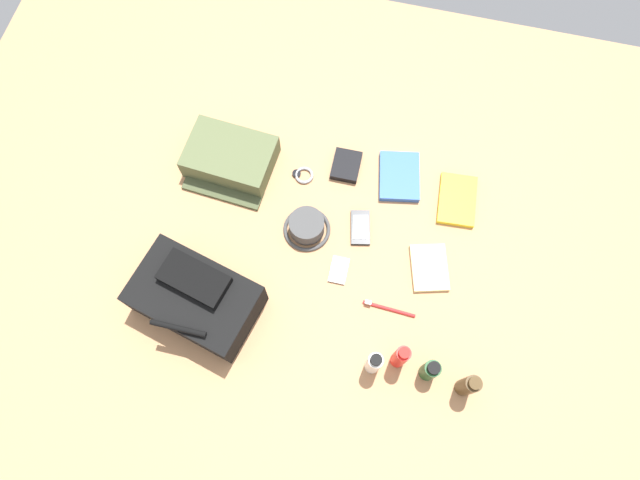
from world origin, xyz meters
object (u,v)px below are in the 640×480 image
cologne_bottle (468,386)px  shampoo_bottle (430,370)px  backpack (196,298)px  sunscreen_spray (401,357)px  toiletry_pouch (230,158)px  toothbrush (386,308)px  paperback_novel (457,200)px  wristwatch (303,175)px  notepad (430,267)px  toothpaste_tube (374,363)px  bucket_hat (307,227)px  cell_phone (360,228)px  wallet (346,166)px  media_player (339,270)px  travel_guidebook (399,177)px

cologne_bottle → shampoo_bottle: cologne_bottle is taller
backpack → sunscreen_spray: backpack is taller
toiletry_pouch → toothbrush: toiletry_pouch is taller
paperback_novel → wristwatch: 0.51m
notepad → toothbrush: bearing=40.4°
toothbrush → sunscreen_spray: bearing=113.2°
toothpaste_tube → wristwatch: size_ratio=2.04×
bucket_hat → cell_phone: bucket_hat is taller
paperback_novel → wallet: (0.38, -0.04, 0.00)m
bucket_hat → toothbrush: (-0.29, 0.19, -0.02)m
wristwatch → sunscreen_spray: bearing=128.4°
cologne_bottle → wallet: 0.79m
backpack → notepad: 0.72m
cell_phone → media_player: (0.04, 0.15, -0.00)m
cologne_bottle → media_player: size_ratio=1.74×
cologne_bottle → notepad: size_ratio=0.98×
toothpaste_tube → shampoo_bottle: bearing=-173.3°
media_player → wallet: size_ratio=0.77×
toothpaste_tube → notepad: 0.36m
backpack → toiletry_pouch: backpack is taller
cologne_bottle → cell_phone: (0.39, -0.42, -0.06)m
toothbrush → notepad: (-0.11, -0.16, 0.00)m
backpack → toothbrush: bearing=-168.4°
shampoo_bottle → wallet: (0.37, -0.60, -0.04)m
cologne_bottle → wristwatch: (0.61, -0.56, -0.06)m
sunscreen_spray → wristwatch: (0.41, -0.52, -0.07)m
cell_phone → toothbrush: bearing=118.4°
cell_phone → bucket_hat: bearing=15.1°
toiletry_pouch → cologne_bottle: cologne_bottle is taller
travel_guidebook → notepad: (-0.15, 0.28, -0.00)m
backpack → shampoo_bottle: 0.71m
cell_phone → wallet: bearing=-65.9°
toiletry_pouch → toothpaste_tube: (-0.59, 0.54, 0.03)m
paperback_novel → cologne_bottle: bearing=100.0°
toiletry_pouch → notepad: 0.73m
backpack → paperback_novel: backpack is taller
wristwatch → shampoo_bottle: bearing=133.2°
backpack → sunscreen_spray: bearing=177.0°
toiletry_pouch → toothbrush: size_ratio=1.80×
wristwatch → notepad: bearing=154.5°
bucket_hat → toothbrush: 0.35m
bucket_hat → shampoo_bottle: shampoo_bottle is taller
toiletry_pouch → backpack: bearing=94.9°
travel_guidebook → wallet: 0.18m
sunscreen_spray → toothpaste_tube: (0.07, 0.03, -0.01)m
cell_phone → toothbrush: 0.27m
travel_guidebook → cell_phone: 0.22m
travel_guidebook → wallet: size_ratio=1.76×
shampoo_bottle → travel_guidebook: shampoo_bottle is taller
toothpaste_tube → paperback_novel: bearing=-105.8°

